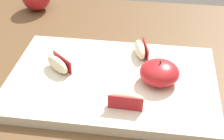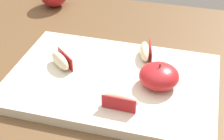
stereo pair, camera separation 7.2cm
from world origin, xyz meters
TOP-DOWN VIEW (x-y plane):
  - dining_table at (0.00, 0.00)m, footprint 1.36×0.89m
  - cutting_board at (0.01, -0.00)m, footprint 0.44×0.30m
  - apple_half_skin_up at (0.11, 0.00)m, footprint 0.08×0.08m
  - apple_wedge_near_knife at (0.07, 0.10)m, footprint 0.04×0.07m
  - apple_wedge_back at (-0.11, 0.01)m, footprint 0.07×0.06m
  - apple_wedge_left at (0.05, -0.09)m, footprint 0.07×0.03m

SIDE VIEW (x-z plane):
  - dining_table at x=0.00m, z-range 0.28..1.04m
  - cutting_board at x=0.01m, z-range 0.76..0.78m
  - apple_wedge_near_knife at x=0.07m, z-range 0.78..0.81m
  - apple_wedge_back at x=-0.11m, z-range 0.78..0.81m
  - apple_wedge_left at x=0.05m, z-range 0.78..0.81m
  - apple_half_skin_up at x=0.11m, z-range 0.78..0.83m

